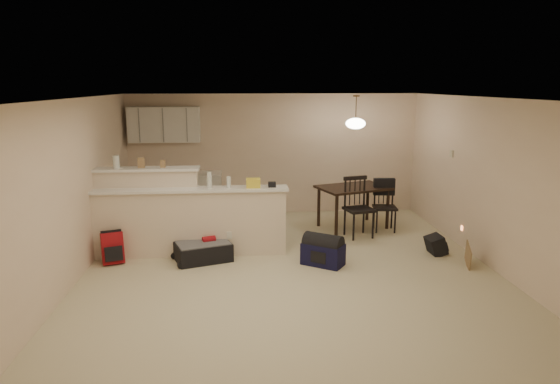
{
  "coord_description": "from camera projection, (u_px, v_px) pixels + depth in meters",
  "views": [
    {
      "loc": [
        -0.72,
        -6.83,
        2.69
      ],
      "look_at": [
        -0.1,
        0.7,
        1.05
      ],
      "focal_mm": 32.0,
      "sensor_mm": 36.0,
      "label": 1
    }
  ],
  "objects": [
    {
      "name": "dining_chair_near",
      "position": [
        359.0,
        208.0,
        8.86
      ],
      "size": [
        0.56,
        0.55,
        1.07
      ],
      "primitive_type": null,
      "rotation": [
        0.0,
        0.0,
        0.24
      ],
      "color": "black",
      "rests_on": "ground"
    },
    {
      "name": "bottle_a",
      "position": [
        209.0,
        180.0,
        7.81
      ],
      "size": [
        0.07,
        0.07,
        0.26
      ],
      "primitive_type": "cylinder",
      "color": "silver",
      "rests_on": "breakfast_bar"
    },
    {
      "name": "kitchen_counter",
      "position": [
        177.0,
        197.0,
        10.13
      ],
      "size": [
        1.8,
        0.6,
        0.9
      ],
      "primitive_type": "cube",
      "color": "white",
      "rests_on": "ground"
    },
    {
      "name": "suitcase",
      "position": [
        203.0,
        252.0,
        7.74
      ],
      "size": [
        0.95,
        0.77,
        0.28
      ],
      "primitive_type": "cube",
      "rotation": [
        0.0,
        0.0,
        0.33
      ],
      "color": "black",
      "rests_on": "ground"
    },
    {
      "name": "room",
      "position": [
        291.0,
        189.0,
        7.02
      ],
      "size": [
        7.0,
        7.02,
        2.5
      ],
      "color": "beige",
      "rests_on": "ground"
    },
    {
      "name": "dining_table",
      "position": [
        353.0,
        192.0,
        9.42
      ],
      "size": [
        1.48,
        1.22,
        0.8
      ],
      "rotation": [
        0.0,
        0.0,
        0.33
      ],
      "color": "black",
      "rests_on": "ground"
    },
    {
      "name": "upper_cabinets",
      "position": [
        164.0,
        124.0,
        9.94
      ],
      "size": [
        1.4,
        0.34,
        0.7
      ],
      "primitive_type": "cube",
      "color": "white",
      "rests_on": "room"
    },
    {
      "name": "pouch",
      "position": [
        272.0,
        185.0,
        7.9
      ],
      "size": [
        0.12,
        0.1,
        0.08
      ],
      "primitive_type": "cube",
      "color": "#99774F",
      "rests_on": "breakfast_bar"
    },
    {
      "name": "small_box",
      "position": [
        163.0,
        164.0,
        7.91
      ],
      "size": [
        0.08,
        0.06,
        0.12
      ],
      "primitive_type": "cube",
      "color": "#99774F",
      "rests_on": "breakfast_bar"
    },
    {
      "name": "cereal_box",
      "position": [
        141.0,
        163.0,
        7.88
      ],
      "size": [
        0.1,
        0.07,
        0.16
      ],
      "primitive_type": "cube",
      "color": "#99774F",
      "rests_on": "breakfast_bar"
    },
    {
      "name": "jar",
      "position": [
        116.0,
        162.0,
        7.84
      ],
      "size": [
        0.1,
        0.1,
        0.2
      ],
      "primitive_type": "cylinder",
      "color": "silver",
      "rests_on": "breakfast_bar"
    },
    {
      "name": "breakfast_bar",
      "position": [
        175.0,
        217.0,
        7.97
      ],
      "size": [
        3.08,
        0.58,
        1.39
      ],
      "color": "beige",
      "rests_on": "ground"
    },
    {
      "name": "black_daypack",
      "position": [
        436.0,
        245.0,
        8.04
      ],
      "size": [
        0.24,
        0.34,
        0.29
      ],
      "primitive_type": "cube",
      "rotation": [
        0.0,
        0.0,
        1.6
      ],
      "color": "black",
      "rests_on": "ground"
    },
    {
      "name": "dining_chair_far",
      "position": [
        385.0,
        206.0,
        9.24
      ],
      "size": [
        0.45,
        0.44,
        0.95
      ],
      "primitive_type": null,
      "rotation": [
        0.0,
        0.0,
        -0.1
      ],
      "color": "black",
      "rests_on": "ground"
    },
    {
      "name": "cardboard_sheet",
      "position": [
        468.0,
        256.0,
        7.48
      ],
      "size": [
        0.14,
        0.42,
        0.33
      ],
      "primitive_type": "cube",
      "rotation": [
        0.0,
        0.0,
        1.29
      ],
      "color": "#99774F",
      "rests_on": "ground"
    },
    {
      "name": "pendant_lamp",
      "position": [
        356.0,
        123.0,
        9.14
      ],
      "size": [
        0.36,
        0.36,
        0.62
      ],
      "color": "brown",
      "rests_on": "room"
    },
    {
      "name": "navy_duffel",
      "position": [
        323.0,
        254.0,
        7.55
      ],
      "size": [
        0.69,
        0.62,
        0.33
      ],
      "primitive_type": "cube",
      "rotation": [
        0.0,
        0.0,
        -0.59
      ],
      "color": "#101033",
      "rests_on": "ground"
    },
    {
      "name": "bag_lump",
      "position": [
        253.0,
        183.0,
        7.87
      ],
      "size": [
        0.22,
        0.18,
        0.14
      ],
      "primitive_type": "cube",
      "color": "#99774F",
      "rests_on": "breakfast_bar"
    },
    {
      "name": "thermostat",
      "position": [
        452.0,
        154.0,
        8.72
      ],
      "size": [
        0.02,
        0.12,
        0.12
      ],
      "primitive_type": "cube",
      "color": "beige",
      "rests_on": "room"
    },
    {
      "name": "red_backpack",
      "position": [
        113.0,
        248.0,
        7.61
      ],
      "size": [
        0.37,
        0.29,
        0.48
      ],
      "primitive_type": "cube",
      "rotation": [
        0.0,
        0.0,
        0.34
      ],
      "color": "#A3121A",
      "rests_on": "ground"
    },
    {
      "name": "bottle_b",
      "position": [
        229.0,
        182.0,
        7.84
      ],
      "size": [
        0.06,
        0.06,
        0.18
      ],
      "primitive_type": "cylinder",
      "color": "silver",
      "rests_on": "breakfast_bar"
    }
  ]
}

